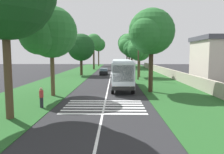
{
  "coord_description": "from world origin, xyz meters",
  "views": [
    {
      "loc": [
        -21.52,
        -0.93,
        4.4
      ],
      "look_at": [
        5.33,
        -0.54,
        1.6
      ],
      "focal_mm": 34.31,
      "sensor_mm": 36.0,
      "label": 1
    }
  ],
  "objects_px": {
    "roadside_tree_left_3": "(93,42)",
    "roadside_tree_left_4": "(81,48)",
    "roadside_tree_right_3": "(139,50)",
    "roadside_tree_right_4": "(150,33)",
    "trailing_car_0": "(104,72)",
    "roadside_tree_left_1": "(98,45)",
    "roadside_building": "(220,57)",
    "pedestrian": "(41,97)",
    "trailing_car_1": "(117,69)",
    "roadside_tree_right_2": "(127,44)",
    "coach_bus": "(122,72)",
    "roadside_tree_left_0": "(50,34)",
    "roadside_tree_right_0": "(129,45)",
    "utility_pole": "(138,55)",
    "roadside_tree_right_1": "(132,49)"
  },
  "relations": [
    {
      "from": "trailing_car_0",
      "to": "pedestrian",
      "type": "distance_m",
      "value": 30.2
    },
    {
      "from": "roadside_tree_left_0",
      "to": "roadside_tree_right_4",
      "type": "distance_m",
      "value": 11.14
    },
    {
      "from": "trailing_car_0",
      "to": "roadside_tree_left_4",
      "type": "relative_size",
      "value": 0.49
    },
    {
      "from": "roadside_tree_right_3",
      "to": "roadside_tree_right_4",
      "type": "bearing_deg",
      "value": 178.16
    },
    {
      "from": "coach_bus",
      "to": "roadside_tree_right_0",
      "type": "relative_size",
      "value": 0.96
    },
    {
      "from": "roadside_tree_left_1",
      "to": "roadside_tree_right_1",
      "type": "distance_m",
      "value": 20.73
    },
    {
      "from": "trailing_car_1",
      "to": "roadside_tree_left_3",
      "type": "bearing_deg",
      "value": 44.03
    },
    {
      "from": "roadside_tree_left_3",
      "to": "pedestrian",
      "type": "distance_m",
      "value": 47.29
    },
    {
      "from": "roadside_tree_left_4",
      "to": "pedestrian",
      "type": "xyz_separation_m",
      "value": [
        -28.25,
        -1.21,
        -4.91
      ]
    },
    {
      "from": "roadside_tree_right_2",
      "to": "pedestrian",
      "type": "xyz_separation_m",
      "value": [
        -65.54,
        10.5,
        -7.74
      ]
    },
    {
      "from": "roadside_tree_right_3",
      "to": "roadside_building",
      "type": "distance_m",
      "value": 14.84
    },
    {
      "from": "trailing_car_0",
      "to": "pedestrian",
      "type": "xyz_separation_m",
      "value": [
        -29.98,
        3.6,
        0.24
      ]
    },
    {
      "from": "trailing_car_1",
      "to": "pedestrian",
      "type": "relative_size",
      "value": 2.54
    },
    {
      "from": "pedestrian",
      "to": "roadside_tree_left_4",
      "type": "bearing_deg",
      "value": 2.46
    },
    {
      "from": "roadside_tree_right_3",
      "to": "utility_pole",
      "type": "relative_size",
      "value": 0.94
    },
    {
      "from": "roadside_tree_left_0",
      "to": "pedestrian",
      "type": "xyz_separation_m",
      "value": [
        -5.33,
        -0.76,
        -5.66
      ]
    },
    {
      "from": "coach_bus",
      "to": "roadside_tree_left_3",
      "type": "height_order",
      "value": "roadside_tree_left_3"
    },
    {
      "from": "roadside_building",
      "to": "roadside_tree_left_1",
      "type": "bearing_deg",
      "value": 30.4
    },
    {
      "from": "trailing_car_1",
      "to": "roadside_tree_left_4",
      "type": "xyz_separation_m",
      "value": [
        -11.13,
        7.93,
        5.15
      ]
    },
    {
      "from": "roadside_tree_right_2",
      "to": "roadside_tree_right_1",
      "type": "bearing_deg",
      "value": -178.03
    },
    {
      "from": "roadside_tree_left_3",
      "to": "roadside_tree_left_4",
      "type": "distance_m",
      "value": 18.64
    },
    {
      "from": "coach_bus",
      "to": "utility_pole",
      "type": "bearing_deg",
      "value": -18.43
    },
    {
      "from": "roadside_tree_left_1",
      "to": "roadside_tree_left_3",
      "type": "relative_size",
      "value": 1.02
    },
    {
      "from": "utility_pole",
      "to": "roadside_tree_right_2",
      "type": "bearing_deg",
      "value": -0.49
    },
    {
      "from": "roadside_tree_left_0",
      "to": "roadside_tree_right_4",
      "type": "bearing_deg",
      "value": -77.52
    },
    {
      "from": "roadside_building",
      "to": "pedestrian",
      "type": "relative_size",
      "value": 5.7
    },
    {
      "from": "roadside_tree_right_1",
      "to": "roadside_tree_right_4",
      "type": "xyz_separation_m",
      "value": [
        -40.6,
        0.98,
        0.92
      ]
    },
    {
      "from": "coach_bus",
      "to": "roadside_tree_left_0",
      "type": "height_order",
      "value": "roadside_tree_left_0"
    },
    {
      "from": "trailing_car_1",
      "to": "roadside_tree_left_0",
      "type": "xyz_separation_m",
      "value": [
        -34.06,
        7.48,
        5.91
      ]
    },
    {
      "from": "roadside_tree_left_1",
      "to": "pedestrian",
      "type": "relative_size",
      "value": 6.39
    },
    {
      "from": "coach_bus",
      "to": "roadside_building",
      "type": "relative_size",
      "value": 1.16
    },
    {
      "from": "roadside_tree_left_0",
      "to": "roadside_tree_right_2",
      "type": "xyz_separation_m",
      "value": [
        60.22,
        -11.26,
        2.08
      ]
    },
    {
      "from": "trailing_car_1",
      "to": "roadside_tree_right_0",
      "type": "xyz_separation_m",
      "value": [
        17.83,
        -4.02,
        7.02
      ]
    },
    {
      "from": "coach_bus",
      "to": "roadside_tree_left_3",
      "type": "bearing_deg",
      "value": 11.49
    },
    {
      "from": "trailing_car_0",
      "to": "roadside_tree_left_0",
      "type": "distance_m",
      "value": 25.73
    },
    {
      "from": "utility_pole",
      "to": "roadside_building",
      "type": "distance_m",
      "value": 15.15
    },
    {
      "from": "roadside_tree_right_2",
      "to": "utility_pole",
      "type": "bearing_deg",
      "value": 179.51
    },
    {
      "from": "trailing_car_1",
      "to": "roadside_tree_left_4",
      "type": "height_order",
      "value": "roadside_tree_left_4"
    },
    {
      "from": "trailing_car_0",
      "to": "roadside_tree_left_1",
      "type": "xyz_separation_m",
      "value": [
        35.46,
        4.02,
        7.45
      ]
    },
    {
      "from": "roadside_tree_left_4",
      "to": "roadside_tree_right_0",
      "type": "distance_m",
      "value": 31.38
    },
    {
      "from": "roadside_tree_left_3",
      "to": "roadside_tree_right_2",
      "type": "bearing_deg",
      "value": -30.08
    },
    {
      "from": "trailing_car_0",
      "to": "utility_pole",
      "type": "distance_m",
      "value": 12.41
    },
    {
      "from": "roadside_tree_left_3",
      "to": "roadside_tree_right_1",
      "type": "height_order",
      "value": "roadside_tree_left_3"
    },
    {
      "from": "roadside_tree_right_1",
      "to": "roadside_tree_right_4",
      "type": "relative_size",
      "value": 0.91
    },
    {
      "from": "roadside_tree_left_0",
      "to": "roadside_tree_right_0",
      "type": "relative_size",
      "value": 0.81
    },
    {
      "from": "trailing_car_1",
      "to": "roadside_building",
      "type": "relative_size",
      "value": 0.45
    },
    {
      "from": "roadside_tree_left_3",
      "to": "pedestrian",
      "type": "relative_size",
      "value": 6.26
    },
    {
      "from": "trailing_car_0",
      "to": "roadside_tree_right_4",
      "type": "xyz_separation_m",
      "value": [
        -22.25,
        -6.51,
        6.25
      ]
    },
    {
      "from": "trailing_car_0",
      "to": "roadside_tree_right_4",
      "type": "relative_size",
      "value": 0.44
    },
    {
      "from": "roadside_tree_right_2",
      "to": "roadside_tree_left_3",
      "type": "bearing_deg",
      "value": 149.92
    }
  ]
}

